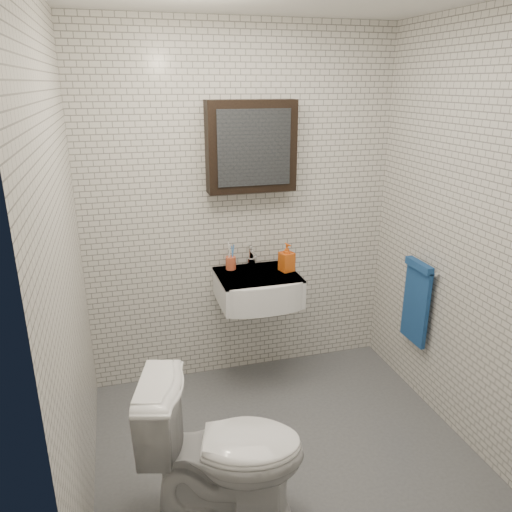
% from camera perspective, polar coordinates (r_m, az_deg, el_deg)
% --- Properties ---
extents(ground, '(2.20, 2.00, 0.01)m').
position_cam_1_polar(ground, '(3.23, 3.31, -21.28)').
color(ground, '#515359').
rests_on(ground, ground).
extents(room_shell, '(2.22, 2.02, 2.51)m').
position_cam_1_polar(room_shell, '(2.54, 3.94, 4.67)').
color(room_shell, silver).
rests_on(room_shell, ground).
extents(washbasin, '(0.55, 0.50, 0.20)m').
position_cam_1_polar(washbasin, '(3.45, 0.36, -3.77)').
color(washbasin, white).
rests_on(washbasin, room_shell).
extents(faucet, '(0.06, 0.20, 0.15)m').
position_cam_1_polar(faucet, '(3.56, -0.51, -0.19)').
color(faucet, silver).
rests_on(faucet, washbasin).
extents(mirror_cabinet, '(0.60, 0.15, 0.60)m').
position_cam_1_polar(mirror_cabinet, '(3.38, -0.54, 12.38)').
color(mirror_cabinet, black).
rests_on(mirror_cabinet, room_shell).
extents(towel_rail, '(0.09, 0.30, 0.58)m').
position_cam_1_polar(towel_rail, '(3.54, 17.88, -4.68)').
color(towel_rail, silver).
rests_on(towel_rail, room_shell).
extents(toothbrush_cup, '(0.09, 0.09, 0.20)m').
position_cam_1_polar(toothbrush_cup, '(3.53, -2.90, -0.73)').
color(toothbrush_cup, '#C14F30').
rests_on(toothbrush_cup, washbasin).
extents(soap_bottle, '(0.11, 0.11, 0.20)m').
position_cam_1_polar(soap_bottle, '(3.48, 3.53, -0.14)').
color(soap_bottle, orange).
rests_on(soap_bottle, washbasin).
extents(toilet, '(0.87, 0.64, 0.80)m').
position_cam_1_polar(toilet, '(2.63, -3.66, -21.20)').
color(toilet, white).
rests_on(toilet, ground).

